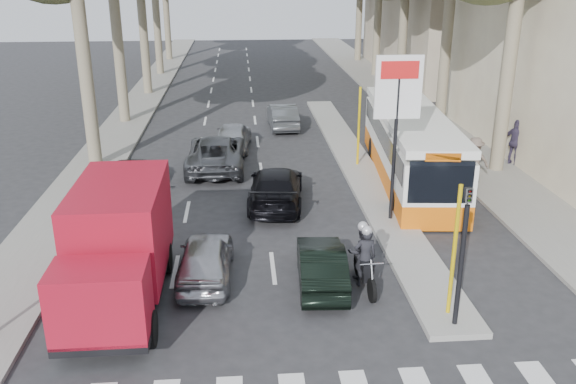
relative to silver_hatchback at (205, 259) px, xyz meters
name	(u,v)px	position (x,y,z in m)	size (l,w,h in m)	color
ground	(312,302)	(2.79, -1.50, -0.61)	(120.00, 120.00, 0.00)	#28282B
sidewalk_right	(398,98)	(11.39, 23.50, -0.55)	(3.20, 70.00, 0.12)	gray
median_left	(147,93)	(-5.21, 26.50, -0.55)	(2.40, 64.00, 0.12)	gray
traffic_island	(357,166)	(6.04, 9.50, -0.53)	(1.50, 26.00, 0.16)	gray
billboard	(397,115)	(6.04, 3.50, 3.09)	(1.50, 12.10, 5.60)	yellow
traffic_light_island	(464,234)	(6.04, -3.00, 1.87)	(0.16, 0.41, 3.60)	black
silver_hatchback	(205,259)	(0.00, 0.00, 0.00)	(1.45, 3.61, 1.23)	#AAABB2
dark_hatchback	(321,265)	(3.15, -0.55, -0.03)	(1.23, 3.53, 1.16)	black
queue_car_a	(216,152)	(0.00, 9.88, 0.10)	(2.37, 5.14, 1.43)	#484A4F
queue_car_b	(276,187)	(2.29, 5.50, 0.06)	(1.89, 4.64, 1.35)	black
queue_car_c	(233,136)	(0.70, 12.72, 0.05)	(1.57, 3.90, 1.33)	#9A9DA2
queue_car_d	(283,116)	(3.32, 16.64, 0.04)	(1.38, 3.97, 1.31)	#515559
queue_car_e	(131,175)	(-3.21, 7.50, -0.01)	(1.69, 4.17, 1.21)	black
red_truck	(118,245)	(-2.08, -1.01, 0.98)	(2.19, 5.66, 3.01)	black
city_bus	(410,145)	(7.79, 7.75, 0.87)	(3.27, 10.87, 2.82)	orange
motorcycle	(363,256)	(4.27, -0.61, 0.21)	(0.79, 2.14, 1.81)	black
pedestrian_near	(516,142)	(12.79, 9.10, 0.48)	(1.14, 0.56, 1.95)	#3C334D
pedestrian_far	(474,161)	(10.10, 6.82, 0.44)	(1.20, 0.53, 1.87)	brown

